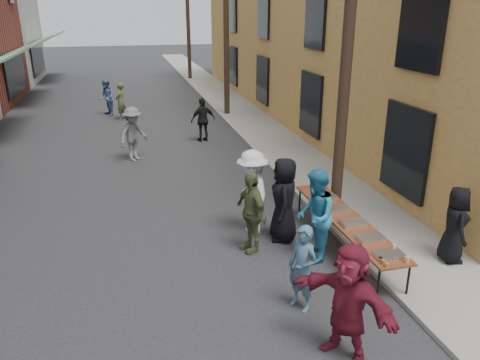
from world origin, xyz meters
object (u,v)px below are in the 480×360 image
catering_tray_sausage (389,255)px  server (455,224)px  serving_table (346,220)px  utility_pole_mid (226,16)px  guest_front_c (315,216)px  guest_front_a (284,200)px  utility_pole_near (349,25)px  utility_pole_far (188,13)px

catering_tray_sausage → server: server is taller
serving_table → catering_tray_sausage: bearing=-90.0°
utility_pole_mid → serving_table: utility_pole_mid is taller
serving_table → catering_tray_sausage: (-0.00, -1.65, 0.08)m
utility_pole_mid → guest_front_c: 14.22m
catering_tray_sausage → server: bearing=19.0°
utility_pole_mid → server: 15.07m
guest_front_a → guest_front_c: size_ratio=0.98×
server → serving_table: bearing=77.7°
serving_table → server: bearing=-29.8°
utility_pole_near → guest_front_c: bearing=-126.8°
guest_front_c → server: 2.72m
utility_pole_far → serving_table: size_ratio=2.25×
utility_pole_near → utility_pole_far: bearing=90.0°
utility_pole_near → serving_table: size_ratio=2.25×
utility_pole_mid → guest_front_a: utility_pole_mid is taller
serving_table → utility_pole_mid: bearing=87.9°
utility_pole_mid → server: size_ratio=5.77×
utility_pole_mid → utility_pole_far: bearing=90.0°
utility_pole_near → guest_front_a: (-1.58, -0.70, -3.56)m
serving_table → utility_pole_near: bearing=72.0°
guest_front_a → utility_pole_mid: bearing=-171.8°
utility_pole_mid → server: (1.30, -14.57, -3.62)m
utility_pole_far → utility_pole_near: bearing=-90.0°
guest_front_a → guest_front_c: guest_front_c is taller
utility_pole_near → catering_tray_sausage: 4.92m
utility_pole_mid → catering_tray_sausage: utility_pole_mid is taller
serving_table → guest_front_a: guest_front_a is taller
utility_pole_near → catering_tray_sausage: bearing=-98.9°
utility_pole_near → server: size_ratio=5.77×
utility_pole_mid → serving_table: (-0.50, -13.54, -3.79)m
utility_pole_near → catering_tray_sausage: size_ratio=18.00×
utility_pole_far → catering_tray_sausage: bearing=-91.1°
utility_pole_mid → catering_tray_sausage: bearing=-91.9°
serving_table → guest_front_a: size_ratio=2.12×
utility_pole_near → guest_front_c: (-1.28, -1.71, -3.54)m
serving_table → guest_front_a: bearing=142.2°
guest_front_a → utility_pole_far: bearing=-168.4°
catering_tray_sausage → guest_front_c: guest_front_c is taller
utility_pole_far → guest_front_c: bearing=-92.9°
serving_table → guest_front_c: size_ratio=2.08×
utility_pole_near → server: bearing=-63.2°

